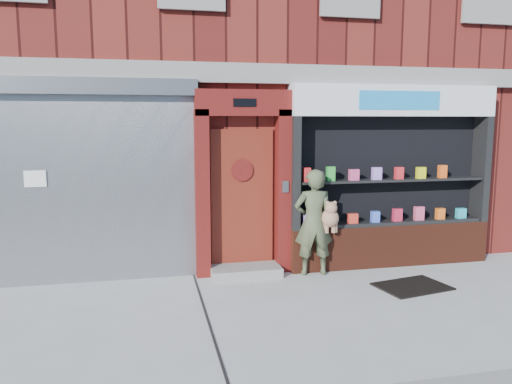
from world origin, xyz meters
name	(u,v)px	position (x,y,z in m)	size (l,w,h in m)	color
ground	(328,311)	(0.00, 0.00, 0.00)	(80.00, 80.00, 0.00)	#9E9E99
building	(240,53)	(0.00, 5.99, 4.00)	(12.00, 8.16, 8.00)	#531613
shutter_bay	(93,169)	(-3.00, 1.93, 1.72)	(3.10, 0.30, 3.04)	gray
red_door_bay	(243,183)	(-0.75, 1.86, 1.46)	(1.52, 0.58, 2.90)	#4C0E0D
pharmacy_bay	(390,184)	(1.75, 1.81, 1.37)	(3.50, 0.41, 3.00)	#552214
woman	(315,222)	(0.34, 1.55, 0.85)	(0.72, 0.47, 1.68)	#4A5236
doormat	(412,286)	(1.54, 0.62, 0.01)	(1.01, 0.71, 0.03)	black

